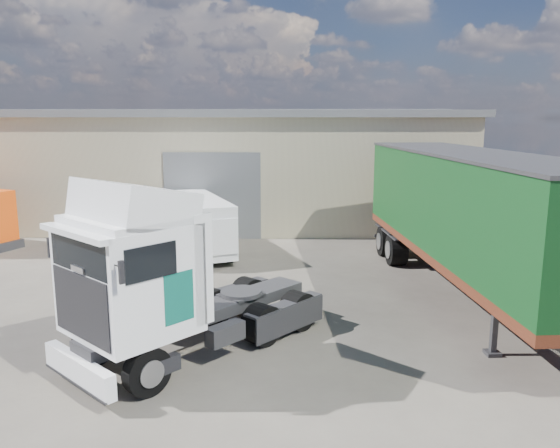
{
  "coord_description": "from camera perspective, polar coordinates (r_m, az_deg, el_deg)",
  "views": [
    {
      "loc": [
        1.28,
        -12.33,
        4.96
      ],
      "look_at": [
        0.95,
        3.0,
        1.98
      ],
      "focal_mm": 35.0,
      "sensor_mm": 36.0,
      "label": 1
    }
  ],
  "objects": [
    {
      "name": "panel_van",
      "position": [
        20.27,
        -9.06,
        -0.2
      ],
      "size": [
        3.83,
        5.5,
        2.08
      ],
      "rotation": [
        0.0,
        0.0,
        0.39
      ],
      "color": "black",
      "rests_on": "ground"
    },
    {
      "name": "box_trailer",
      "position": [
        15.98,
        19.02,
        1.45
      ],
      "size": [
        3.58,
        12.4,
        4.07
      ],
      "rotation": [
        0.0,
        0.0,
        0.08
      ],
      "color": "#2D2D30",
      "rests_on": "ground"
    },
    {
      "name": "warehouse",
      "position": [
        29.34,
        -13.2,
        6.2
      ],
      "size": [
        30.6,
        12.6,
        5.42
      ],
      "color": "#BDB491",
      "rests_on": "ground"
    },
    {
      "name": "tractor_unit",
      "position": [
        11.33,
        -12.19,
        -6.36
      ],
      "size": [
        5.38,
        5.68,
        3.87
      ],
      "rotation": [
        0.0,
        0.0,
        -0.72
      ],
      "color": "black",
      "rests_on": "ground"
    },
    {
      "name": "ground",
      "position": [
        13.35,
        -4.44,
        -10.85
      ],
      "size": [
        120.0,
        120.0,
        0.0
      ],
      "primitive_type": "plane",
      "color": "black",
      "rests_on": "ground"
    }
  ]
}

